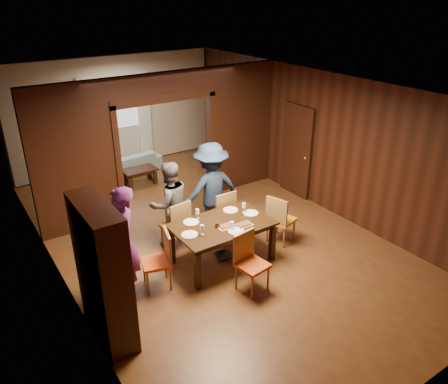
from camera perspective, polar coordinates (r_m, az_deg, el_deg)
floor at (r=8.61m, az=-2.18°, el=-5.59°), size 9.00×9.00×0.00m
ceiling at (r=7.55m, az=-2.54°, el=13.69°), size 5.50×9.00×0.02m
room_walls at (r=9.51m, az=-8.37°, el=7.19°), size 5.52×9.01×2.90m
person_purple at (r=6.74m, az=-12.99°, el=-6.66°), size 0.64×0.78×1.84m
person_grey at (r=8.01m, az=-7.13°, el=-1.59°), size 0.82×0.65×1.64m
person_navy at (r=8.31m, az=-1.68°, el=0.38°), size 1.24×0.77×1.84m
sofa at (r=11.62m, az=-12.51°, el=3.66°), size 1.82×0.90×0.51m
serving_bowl at (r=7.50m, az=-0.09°, el=-3.52°), size 0.31×0.31×0.08m
dining_table at (r=7.63m, az=-0.23°, el=-6.61°), size 1.68×1.04×0.76m
coffee_table at (r=10.89m, az=-10.92°, el=2.01°), size 0.80×0.50×0.40m
chair_left at (r=7.06m, az=-8.87°, el=-8.86°), size 0.54×0.54×0.97m
chair_right at (r=8.24m, az=7.52°, el=-3.43°), size 0.56×0.56×0.97m
chair_far_l at (r=8.03m, az=-6.43°, el=-4.17°), size 0.49×0.49×0.97m
chair_far_r at (r=8.37m, az=-0.46°, el=-2.71°), size 0.45×0.45×0.97m
chair_near at (r=6.93m, az=3.75°, el=-9.31°), size 0.50×0.50×0.97m
hutch at (r=6.05m, az=-15.54°, el=-10.12°), size 0.40×1.20×2.00m
door_right at (r=10.03m, az=9.46°, el=5.31°), size 0.06×0.90×2.10m
window_far at (r=11.74m, az=-14.03°, el=11.15°), size 1.20×0.03×1.30m
curtain_left at (r=11.60m, az=-17.21°, el=8.29°), size 0.35×0.06×2.40m
curtain_right at (r=12.08m, az=-10.39°, el=9.66°), size 0.35×0.06×2.40m
plate_left at (r=7.13m, az=-4.51°, el=-5.56°), size 0.27×0.27×0.01m
plate_far_l at (r=7.49m, az=-4.32°, el=-3.94°), size 0.27×0.27×0.01m
plate_far_r at (r=7.86m, az=0.86°, el=-2.36°), size 0.27×0.27×0.01m
plate_right at (r=7.77m, az=3.51°, el=-2.76°), size 0.27×0.27×0.01m
plate_near at (r=7.20m, az=1.59°, el=-5.15°), size 0.27×0.27×0.01m
platter_a at (r=7.32m, az=0.27°, el=-4.50°), size 0.30×0.20×0.04m
platter_b at (r=7.37m, az=2.59°, el=-4.28°), size 0.30×0.20×0.04m
wineglass_left at (r=7.08m, az=-2.88°, el=-4.96°), size 0.08×0.08×0.18m
wineglass_far at (r=7.57m, az=-3.50°, el=-2.85°), size 0.08×0.08×0.18m
wineglass_right at (r=7.77m, az=2.61°, el=-2.06°), size 0.08×0.08×0.18m
tumbler at (r=7.23m, az=1.04°, el=-4.41°), size 0.07×0.07×0.14m
condiment_jar at (r=7.29m, az=-0.86°, el=-4.27°), size 0.08×0.08×0.11m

